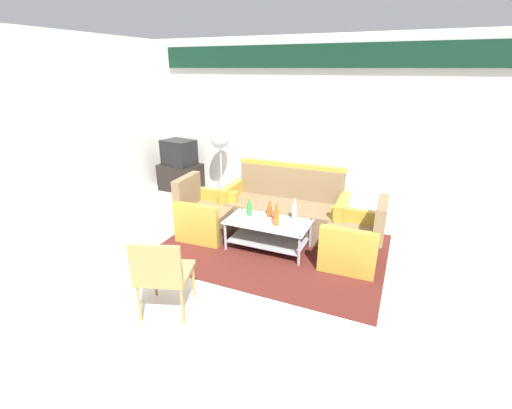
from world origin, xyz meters
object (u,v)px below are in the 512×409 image
at_px(armchair_right, 354,242).
at_px(bottle_orange, 276,217).
at_px(television, 179,152).
at_px(coffee_table, 268,231).
at_px(bottle_clear, 294,212).
at_px(cup, 275,215).
at_px(couch, 285,210).
at_px(wicker_chair, 162,271).
at_px(tv_stand, 181,177).
at_px(pedestal_fan, 220,143).
at_px(armchair_left, 205,216).
at_px(bottle_brown, 269,211).
at_px(bottle_green, 249,209).

relative_size(armchair_right, bottle_orange, 2.94).
bearing_deg(television, coffee_table, 158.38).
xyz_separation_m(bottle_clear, cup, (-0.24, -0.06, -0.07)).
height_order(couch, wicker_chair, couch).
distance_m(armchair_right, coffee_table, 1.11).
distance_m(bottle_orange, bottle_clear, 0.30).
distance_m(tv_stand, pedestal_fan, 1.17).
bearing_deg(coffee_table, bottle_orange, -30.26).
distance_m(armchair_left, cup, 1.08).
distance_m(couch, armchair_left, 1.18).
bearing_deg(coffee_table, armchair_left, 176.77).
distance_m(coffee_table, cup, 0.23).
bearing_deg(bottle_brown, pedestal_fan, 135.99).
xyz_separation_m(bottle_orange, bottle_clear, (0.16, 0.25, 0.01)).
bearing_deg(bottle_orange, bottle_clear, 57.03).
distance_m(bottle_orange, television, 3.16).
distance_m(couch, bottle_green, 0.69).
bearing_deg(armchair_left, television, -139.34).
distance_m(couch, tv_stand, 2.68).
relative_size(armchair_left, bottle_orange, 2.94).
height_order(armchair_left, wicker_chair, armchair_left).
xyz_separation_m(coffee_table, pedestal_fan, (-1.62, 1.67, 0.74)).
bearing_deg(bottle_brown, bottle_green, -168.21).
height_order(armchair_right, bottle_brown, armchair_right).
bearing_deg(armchair_right, cup, 87.81).
height_order(couch, bottle_brown, couch).
bearing_deg(bottle_orange, armchair_right, 10.25).
height_order(coffee_table, bottle_clear, bottle_clear).
xyz_separation_m(armchair_left, wicker_chair, (0.58, -1.72, 0.21)).
height_order(armchair_right, bottle_green, armchair_right).
bearing_deg(wicker_chair, bottle_clear, 49.84).
bearing_deg(tv_stand, bottle_clear, -27.28).
height_order(cup, television, television).
relative_size(armchair_left, wicker_chair, 1.01).
bearing_deg(cup, coffee_table, -118.21).
bearing_deg(armchair_left, wicker_chair, 15.19).
distance_m(coffee_table, tv_stand, 2.99).
bearing_deg(tv_stand, couch, -20.50).
distance_m(armchair_left, coffee_table, 1.01).
bearing_deg(armchair_right, wicker_chair, 137.51).
xyz_separation_m(cup, pedestal_fan, (-1.68, 1.56, 0.55)).
bearing_deg(cup, bottle_orange, -66.87).
height_order(bottle_brown, tv_stand, bottle_brown).
bearing_deg(couch, coffee_table, 89.17).
bearing_deg(pedestal_fan, bottle_brown, -44.01).
xyz_separation_m(bottle_clear, pedestal_fan, (-1.92, 1.50, 0.49)).
bearing_deg(television, couch, 170.65).
distance_m(bottle_clear, pedestal_fan, 2.48).
bearing_deg(armchair_left, armchair_right, 87.72).
height_order(bottle_brown, bottle_clear, bottle_clear).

